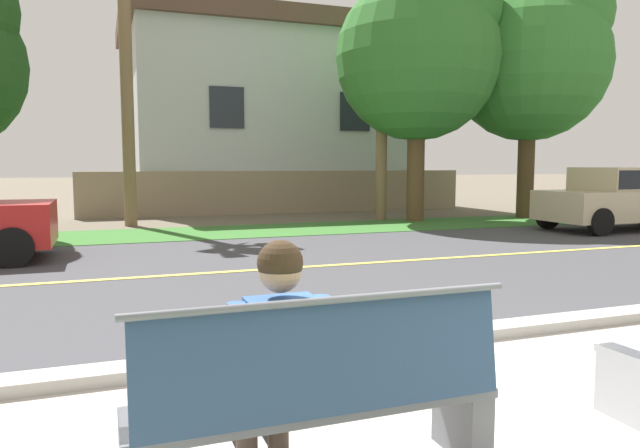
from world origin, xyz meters
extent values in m
plane|color=#665B4C|center=(0.00, 8.00, 0.00)|extent=(140.00, 140.00, 0.00)
cube|color=#B7B2A8|center=(0.00, 0.40, 0.01)|extent=(44.00, 3.60, 0.01)
cube|color=#ADA89E|center=(0.00, 2.35, 0.06)|extent=(44.00, 0.30, 0.11)
cube|color=#424247|center=(0.00, 6.50, 0.00)|extent=(52.00, 8.00, 0.01)
cube|color=#E0CC4C|center=(0.00, 6.50, 0.01)|extent=(48.00, 0.14, 0.01)
cube|color=#38702D|center=(0.00, 11.76, 0.01)|extent=(48.00, 2.80, 0.02)
cube|color=slate|center=(-0.61, 0.50, 0.23)|extent=(0.14, 0.40, 0.45)
cube|color=slate|center=(-1.47, 0.50, 0.42)|extent=(1.87, 0.44, 0.05)
cube|color=navy|center=(-1.47, 0.31, 0.71)|extent=(1.79, 0.12, 0.52)
cylinder|color=slate|center=(-1.47, 0.30, 0.99)|extent=(1.87, 0.04, 0.04)
cube|color=#9EA0A8|center=(0.61, 0.50, 0.23)|extent=(0.14, 0.40, 0.45)
cylinder|color=#47382D|center=(-1.74, 0.69, 0.51)|extent=(0.15, 0.42, 0.15)
cylinder|color=#47382D|center=(-1.56, 0.69, 0.51)|extent=(0.15, 0.42, 0.15)
cylinder|color=#47382D|center=(-1.74, 0.88, 0.21)|extent=(0.12, 0.12, 0.43)
cube|color=black|center=(-1.74, 0.96, 0.04)|extent=(0.09, 0.24, 0.07)
cylinder|color=#47382D|center=(-1.56, 0.88, 0.21)|extent=(0.12, 0.12, 0.43)
cube|color=black|center=(-1.56, 0.96, 0.04)|extent=(0.09, 0.24, 0.07)
cube|color=#33599E|center=(-1.65, 0.50, 0.71)|extent=(0.34, 0.20, 0.52)
cylinder|color=#33599E|center=(-1.86, 0.52, 0.73)|extent=(0.09, 0.09, 0.46)
cylinder|color=#33599E|center=(-1.43, 0.52, 0.73)|extent=(0.09, 0.09, 0.46)
sphere|color=tan|center=(-1.65, 0.51, 1.10)|extent=(0.21, 0.21, 0.21)
sphere|color=#382819|center=(-1.65, 0.51, 1.14)|extent=(0.22, 0.22, 0.22)
cylinder|color=black|center=(-3.79, 8.06, 0.32)|extent=(0.64, 0.18, 0.64)
cylinder|color=black|center=(-3.79, 9.74, 0.32)|extent=(0.64, 0.18, 0.64)
cube|color=#C6B793|center=(9.68, 8.90, 0.62)|extent=(4.30, 1.76, 0.72)
cube|color=#C6B793|center=(9.68, 8.90, 1.24)|extent=(2.24, 1.58, 0.60)
cube|color=black|center=(9.68, 8.90, 1.26)|extent=(2.15, 1.62, 0.43)
cylinder|color=black|center=(8.08, 8.06, 0.32)|extent=(0.64, 0.18, 0.64)
cylinder|color=black|center=(8.08, 9.74, 0.32)|extent=(0.64, 0.18, 0.64)
cylinder|color=brown|center=(5.89, 12.62, 1.42)|extent=(0.49, 0.49, 2.84)
sphere|color=#2D6B28|center=(5.89, 12.62, 4.55)|extent=(4.55, 4.55, 4.55)
sphere|color=#2D6B28|center=(6.46, 12.27, 5.91)|extent=(3.18, 3.18, 3.18)
cylinder|color=brown|center=(9.56, 12.45, 1.44)|extent=(0.50, 0.50, 2.88)
sphere|color=#33752D|center=(9.56, 12.45, 4.60)|extent=(4.60, 4.60, 4.60)
sphere|color=#33752D|center=(10.14, 12.11, 5.98)|extent=(3.22, 3.22, 3.22)
cylinder|color=brown|center=(-1.76, 14.07, 4.17)|extent=(0.32, 0.32, 8.34)
cylinder|color=brown|center=(5.13, 13.26, 3.61)|extent=(0.32, 0.32, 7.22)
cube|color=gray|center=(3.26, 16.68, 0.70)|extent=(13.00, 0.36, 1.40)
cube|color=#B7BCC1|center=(3.57, 19.88, 3.10)|extent=(9.83, 6.40, 6.20)
cube|color=brown|center=(3.57, 19.88, 6.50)|extent=(10.61, 6.91, 0.60)
cube|color=#232833|center=(1.35, 16.65, 3.41)|extent=(1.10, 0.06, 1.30)
cube|color=#232833|center=(5.78, 16.65, 3.41)|extent=(1.10, 0.06, 1.30)
camera|label=1|loc=(-2.44, -2.19, 1.61)|focal=33.23mm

